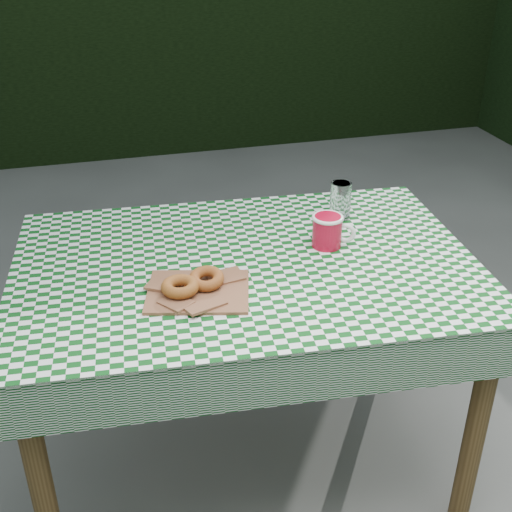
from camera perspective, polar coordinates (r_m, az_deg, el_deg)
The scene contains 9 objects.
ground at distance 2.45m, azimuth -4.88°, elevation -14.73°, with size 60.00×60.00×0.00m, color #484944.
hedge_north at distance 5.02m, azimuth -12.57°, elevation 19.24°, with size 7.00×0.70×1.80m, color black.
table at distance 2.10m, azimuth -0.81°, elevation -9.63°, with size 1.29×0.86×0.75m, color #50371B.
tablecloth at distance 1.89m, azimuth -0.89°, elevation -0.60°, with size 1.31×0.88×0.01m, color #0B4614.
paper_bag at distance 1.75m, azimuth -5.01°, elevation -3.00°, with size 0.26×0.21×0.01m, color #935F40.
bagel_front at distance 1.72m, azimuth -6.55°, elevation -2.63°, with size 0.10×0.10×0.03m, color #96571F.
bagel_back at distance 1.76m, azimuth -4.29°, elevation -1.95°, with size 0.09×0.09×0.03m, color #94531E.
coffee_mug at distance 1.96m, azimuth 6.14°, elevation 2.14°, with size 0.17×0.17×0.10m, color #B00B25, non-canonical shape.
drinking_glass at distance 2.14m, azimuth 7.28°, elevation 4.78°, with size 0.07×0.07×0.12m, color white.
Camera 1 is at (-0.26, -1.76, 1.68)m, focal length 46.48 mm.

